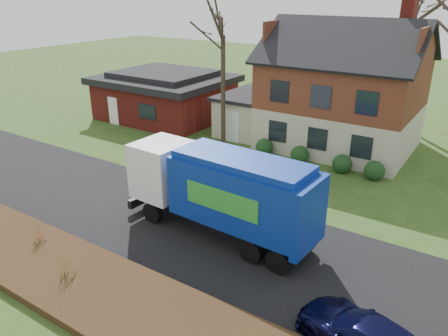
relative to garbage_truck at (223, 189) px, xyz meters
The scene contains 10 objects.
ground 2.89m from the garbage_truck, behind, with size 120.00×120.00×0.00m, color #294818.
road 2.89m from the garbage_truck, behind, with size 80.00×7.00×0.02m, color black.
mulch_verge 6.26m from the garbage_truck, 108.94° to the right, with size 80.00×3.50×0.30m, color black.
main_house 13.73m from the garbage_truck, 91.84° to the left, with size 12.95×8.95×9.26m.
ranch_house 18.84m from the garbage_truck, 137.67° to the left, with size 9.80×8.20×3.70m.
garbage_truck is the anchor object (origin of this frame).
silver_sedan 7.17m from the garbage_truck, 135.88° to the left, with size 1.58×4.54×1.50m, color #B1B5B9.
tree_front_west 13.15m from the garbage_truck, 123.50° to the left, with size 3.28×3.28×9.76m.
grass_clump_west 7.54m from the garbage_truck, 138.48° to the right, with size 0.37×0.30×0.97m.
grass_clump_mid 6.49m from the garbage_truck, 115.85° to the right, with size 0.37×0.30×1.03m.
Camera 1 is at (10.83, -13.07, 9.71)m, focal length 35.00 mm.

